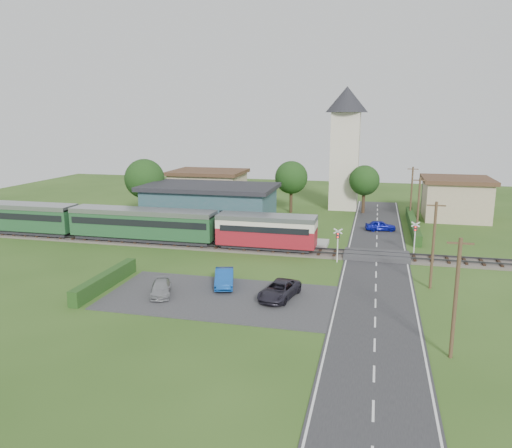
% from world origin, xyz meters
% --- Properties ---
extents(ground, '(120.00, 120.00, 0.00)m').
position_xyz_m(ground, '(0.00, 0.00, 0.00)').
color(ground, '#2D4C19').
extents(railway_track, '(76.00, 3.20, 0.49)m').
position_xyz_m(railway_track, '(0.00, 2.00, 0.11)').
color(railway_track, '#4C443D').
rests_on(railway_track, ground).
extents(road, '(6.00, 70.00, 0.05)m').
position_xyz_m(road, '(10.00, 0.00, 0.03)').
color(road, '#28282B').
rests_on(road, ground).
extents(car_park, '(17.00, 9.00, 0.08)m').
position_xyz_m(car_park, '(-1.50, -12.00, 0.04)').
color(car_park, '#333335').
rests_on(car_park, ground).
extents(crossing_deck, '(6.20, 3.40, 0.45)m').
position_xyz_m(crossing_deck, '(10.00, 2.00, 0.23)').
color(crossing_deck, '#333335').
rests_on(crossing_deck, ground).
extents(platform, '(30.00, 3.00, 0.45)m').
position_xyz_m(platform, '(-10.00, 5.20, 0.23)').
color(platform, gray).
rests_on(platform, ground).
extents(equipment_hut, '(2.30, 2.30, 2.55)m').
position_xyz_m(equipment_hut, '(-18.00, 5.20, 1.75)').
color(equipment_hut, beige).
rests_on(equipment_hut, platform).
extents(station_building, '(16.00, 9.00, 5.30)m').
position_xyz_m(station_building, '(-10.00, 10.99, 2.69)').
color(station_building, '#2A545A').
rests_on(station_building, ground).
extents(train, '(43.20, 2.90, 3.40)m').
position_xyz_m(train, '(-17.70, 2.00, 2.18)').
color(train, '#232328').
rests_on(train, ground).
extents(church_tower, '(6.00, 6.00, 17.60)m').
position_xyz_m(church_tower, '(5.00, 28.00, 10.23)').
color(church_tower, beige).
rests_on(church_tower, ground).
extents(house_west, '(10.80, 8.80, 5.50)m').
position_xyz_m(house_west, '(-15.00, 25.00, 2.79)').
color(house_west, tan).
rests_on(house_west, ground).
extents(house_east, '(8.80, 8.80, 5.50)m').
position_xyz_m(house_east, '(20.00, 24.00, 2.80)').
color(house_east, tan).
rests_on(house_east, ground).
extents(hedge_carpark, '(0.80, 9.00, 1.20)m').
position_xyz_m(hedge_carpark, '(-11.00, -12.00, 0.60)').
color(hedge_carpark, '#193814').
rests_on(hedge_carpark, ground).
extents(hedge_roadside, '(0.80, 18.00, 1.20)m').
position_xyz_m(hedge_roadside, '(14.20, 16.00, 0.60)').
color(hedge_roadside, '#193814').
rests_on(hedge_roadside, ground).
extents(hedge_station, '(22.00, 0.80, 1.30)m').
position_xyz_m(hedge_station, '(-10.00, 15.50, 0.65)').
color(hedge_station, '#193814').
rests_on(hedge_station, ground).
extents(tree_a, '(5.20, 5.20, 8.00)m').
position_xyz_m(tree_a, '(-20.00, 14.00, 5.38)').
color(tree_a, '#332316').
rests_on(tree_a, ground).
extents(tree_b, '(4.60, 4.60, 7.34)m').
position_xyz_m(tree_b, '(-2.00, 23.00, 5.02)').
color(tree_b, '#332316').
rests_on(tree_b, ground).
extents(tree_c, '(4.20, 4.20, 6.78)m').
position_xyz_m(tree_c, '(8.00, 25.00, 4.65)').
color(tree_c, '#332316').
rests_on(tree_c, ground).
extents(utility_pole_a, '(1.40, 0.22, 7.00)m').
position_xyz_m(utility_pole_a, '(14.20, -18.00, 3.63)').
color(utility_pole_a, '#473321').
rests_on(utility_pole_a, ground).
extents(utility_pole_b, '(1.40, 0.22, 7.00)m').
position_xyz_m(utility_pole_b, '(14.20, -6.00, 3.63)').
color(utility_pole_b, '#473321').
rests_on(utility_pole_b, ground).
extents(utility_pole_c, '(1.40, 0.22, 7.00)m').
position_xyz_m(utility_pole_c, '(14.20, 10.00, 3.63)').
color(utility_pole_c, '#473321').
rests_on(utility_pole_c, ground).
extents(utility_pole_d, '(1.40, 0.22, 7.00)m').
position_xyz_m(utility_pole_d, '(14.20, 22.00, 3.63)').
color(utility_pole_d, '#473321').
rests_on(utility_pole_d, ground).
extents(crossing_signal_near, '(0.84, 0.28, 3.28)m').
position_xyz_m(crossing_signal_near, '(6.40, -0.41, 2.14)').
color(crossing_signal_near, silver).
rests_on(crossing_signal_near, ground).
extents(crossing_signal_far, '(0.84, 0.28, 3.28)m').
position_xyz_m(crossing_signal_far, '(13.60, 4.39, 2.14)').
color(crossing_signal_far, silver).
rests_on(crossing_signal_far, ground).
extents(streetlamp_west, '(0.30, 0.30, 5.15)m').
position_xyz_m(streetlamp_west, '(-22.00, 20.00, 3.04)').
color(streetlamp_west, '#3F3F47').
rests_on(streetlamp_west, ground).
extents(streetlamp_east, '(0.30, 0.30, 5.15)m').
position_xyz_m(streetlamp_east, '(16.00, 27.00, 3.04)').
color(streetlamp_east, '#3F3F47').
rests_on(streetlamp_east, ground).
extents(car_on_road, '(3.77, 2.09, 1.21)m').
position_xyz_m(car_on_road, '(10.37, 13.98, 0.66)').
color(car_on_road, '#0D14A3').
rests_on(car_on_road, road).
extents(car_park_blue, '(2.48, 4.34, 1.35)m').
position_xyz_m(car_park_blue, '(-1.85, -9.50, 0.76)').
color(car_park_blue, '#1249A1').
rests_on(car_park_blue, car_park).
extents(car_park_silver, '(2.61, 3.88, 1.04)m').
position_xyz_m(car_park_silver, '(-5.95, -12.57, 0.60)').
color(car_park_silver, '#929497').
rests_on(car_park_silver, car_park).
extents(car_park_dark, '(2.98, 4.84, 1.25)m').
position_xyz_m(car_park_dark, '(2.97, -11.18, 0.71)').
color(car_park_dark, '#22202B').
rests_on(car_park_dark, car_park).
extents(pedestrian_near, '(0.61, 0.40, 1.65)m').
position_xyz_m(pedestrian_near, '(-4.06, 4.85, 1.28)').
color(pedestrian_near, gray).
rests_on(pedestrian_near, platform).
extents(pedestrian_far, '(0.75, 0.89, 1.60)m').
position_xyz_m(pedestrian_far, '(-17.02, 4.87, 1.25)').
color(pedestrian_far, gray).
rests_on(pedestrian_far, platform).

